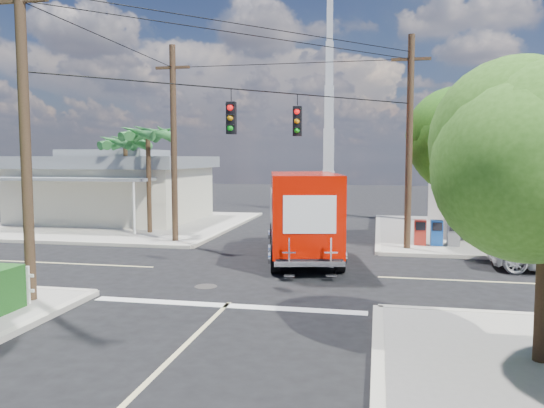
# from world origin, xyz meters

# --- Properties ---
(ground) EXTENTS (120.00, 120.00, 0.00)m
(ground) POSITION_xyz_m (0.00, 0.00, 0.00)
(ground) COLOR black
(ground) RESTS_ON ground
(sidewalk_ne) EXTENTS (14.12, 14.12, 0.14)m
(sidewalk_ne) POSITION_xyz_m (10.88, 10.88, 0.07)
(sidewalk_ne) COLOR #9A958B
(sidewalk_ne) RESTS_ON ground
(sidewalk_nw) EXTENTS (14.12, 14.12, 0.14)m
(sidewalk_nw) POSITION_xyz_m (-10.88, 10.88, 0.07)
(sidewalk_nw) COLOR #9A958B
(sidewalk_nw) RESTS_ON ground
(road_markings) EXTENTS (32.00, 32.00, 0.01)m
(road_markings) POSITION_xyz_m (0.00, -1.47, 0.01)
(road_markings) COLOR beige
(road_markings) RESTS_ON ground
(building_nw) EXTENTS (10.80, 10.20, 4.30)m
(building_nw) POSITION_xyz_m (-12.00, 12.46, 2.22)
(building_nw) COLOR beige
(building_nw) RESTS_ON sidewalk_nw
(radio_tower) EXTENTS (0.80, 0.80, 17.00)m
(radio_tower) POSITION_xyz_m (0.50, 20.00, 5.64)
(radio_tower) COLOR silver
(radio_tower) RESTS_ON ground
(tree_ne_front) EXTENTS (4.21, 4.14, 6.66)m
(tree_ne_front) POSITION_xyz_m (7.21, 6.76, 4.77)
(tree_ne_front) COLOR #422D1C
(tree_ne_front) RESTS_ON sidewalk_ne
(tree_ne_back) EXTENTS (3.77, 3.66, 5.82)m
(tree_ne_back) POSITION_xyz_m (9.81, 8.96, 4.19)
(tree_ne_back) COLOR #422D1C
(tree_ne_back) RESTS_ON sidewalk_ne
(palm_nw_front) EXTENTS (3.01, 3.08, 5.59)m
(palm_nw_front) POSITION_xyz_m (-7.50, 7.50, 5.04)
(palm_nw_front) COLOR #422D1C
(palm_nw_front) RESTS_ON sidewalk_nw
(palm_nw_back) EXTENTS (3.01, 3.08, 5.19)m
(palm_nw_back) POSITION_xyz_m (-9.50, 9.00, 4.67)
(palm_nw_back) COLOR #422D1C
(palm_nw_back) RESTS_ON sidewalk_nw
(utility_poles) EXTENTS (12.00, 10.68, 9.00)m
(utility_poles) POSITION_xyz_m (-1.58, 1.60, 4.67)
(utility_poles) COLOR #473321
(utility_poles) RESTS_ON ground
(vending_boxes) EXTENTS (1.90, 0.50, 1.10)m
(vending_boxes) POSITION_xyz_m (6.50, 6.20, 0.69)
(vending_boxes) COLOR maroon
(vending_boxes) RESTS_ON sidewalk_ne
(delivery_truck) EXTENTS (3.84, 8.08, 3.37)m
(delivery_truck) POSITION_xyz_m (1.07, 2.75, 1.71)
(delivery_truck) COLOR black
(delivery_truck) RESTS_ON ground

